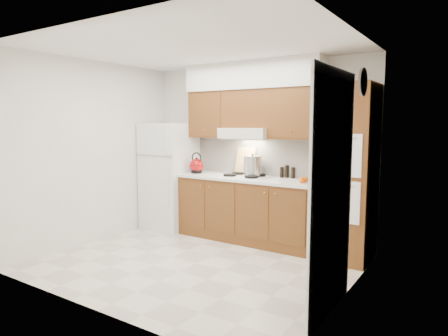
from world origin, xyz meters
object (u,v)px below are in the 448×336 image
object	(u,v)px
kettle	(197,166)
stock_pot	(253,166)
oven_cabinet	(344,173)
fridge	(170,176)

from	to	relation	value
kettle	stock_pot	bearing A→B (deg)	13.10
oven_cabinet	stock_pot	xyz separation A→B (m)	(-1.36, 0.09, 0.00)
oven_cabinet	stock_pot	world-z (taller)	oven_cabinet
fridge	kettle	xyz separation A→B (m)	(0.54, 0.02, 0.20)
kettle	stock_pot	xyz separation A→B (m)	(0.94, 0.11, 0.05)
oven_cabinet	kettle	world-z (taller)	oven_cabinet
oven_cabinet	kettle	size ratio (longest dim) A/B	10.07
fridge	stock_pot	xyz separation A→B (m)	(1.48, 0.12, 0.24)
fridge	stock_pot	size ratio (longest dim) A/B	6.37
stock_pot	fridge	bearing A→B (deg)	-175.25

